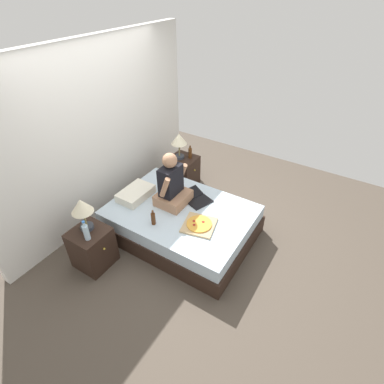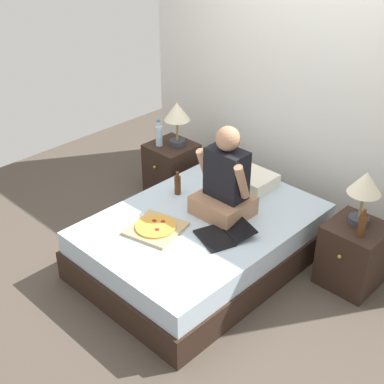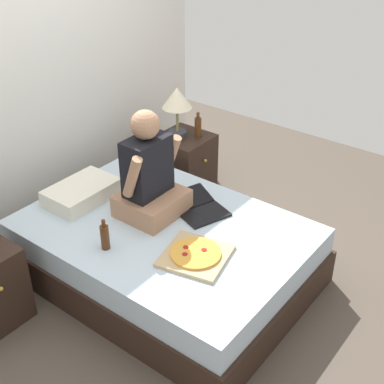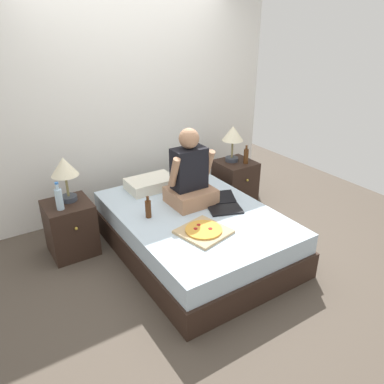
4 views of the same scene
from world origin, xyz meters
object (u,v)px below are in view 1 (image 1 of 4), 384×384
Objects in this scene: bed at (181,222)px; lamp_on_right_nightstand at (179,141)px; beer_bottle at (190,153)px; laptop at (197,199)px; person_seated at (172,186)px; water_bottle at (86,232)px; lamp_on_left_nightstand at (82,208)px; beer_bottle_on_bed at (153,218)px; nightstand_left at (92,247)px; nightstand_right at (183,172)px; pizza_box at (199,225)px.

lamp_on_right_nightstand is at bearing 34.65° from bed.
lamp_on_right_nightstand is 0.29m from beer_bottle.
lamp_on_right_nightstand is 1.15m from laptop.
beer_bottle reaches higher than bed.
laptop is at bearing -51.29° from person_seated.
lamp_on_right_nightstand is at bearing 3.72° from water_bottle.
lamp_on_left_nightstand is 2.05× the size of beer_bottle_on_bed.
person_seated is at bearing -151.41° from lamp_on_right_nightstand.
water_bottle is at bearing 148.53° from beer_bottle_on_bed.
nightstand_left reaches higher than bed.
nightstand_left is 2.00× the size of water_bottle.
beer_bottle_on_bed is (0.62, -0.52, 0.27)m from nightstand_left.
lamp_on_left_nightstand is 1.63× the size of water_bottle.
beer_bottle_on_bed reaches higher than nightstand_right.
nightstand_right reaches higher than pizza_box.
lamp_on_right_nightstand is 0.94× the size of pizza_box.
nightstand_right is (2.06, -0.05, -0.60)m from lamp_on_left_nightstand.
nightstand_left reaches higher than pizza_box.
nightstand_left and nightstand_right have the same top height.
lamp_on_right_nightstand reaches higher than water_bottle.
laptop is 0.54m from pizza_box.
nightstand_left is 1.39m from pizza_box.
pizza_box is (-1.20, -1.04, 0.20)m from nightstand_right.
lamp_on_right_nightstand is 1.09m from person_seated.
beer_bottle_on_bed is at bearing -164.88° from beer_bottle.
beer_bottle is 1.11m from person_seated.
beer_bottle_on_bed reaches higher than bed.
nightstand_left is at bearing 130.89° from pizza_box.
beer_bottle is at bearing 15.12° from beer_bottle_on_bed.
beer_bottle is (2.13, -0.15, -0.23)m from lamp_on_left_nightstand.
nightstand_right is 1.60m from pizza_box.
beer_bottle is (0.07, -0.10, 0.37)m from nightstand_right.
pizza_box reaches higher than bed.
water_bottle is at bearing -176.28° from lamp_on_right_nightstand.
nightstand_right is (2.18, 0.09, -0.39)m from water_bottle.
water_bottle is (-1.13, 0.57, 0.44)m from bed.
nightstand_left is 1.11× the size of laptop.
water_bottle is at bearing 153.43° from bed.
lamp_on_left_nightstand is 1.96× the size of beer_bottle.
lamp_on_left_nightstand is 0.88m from beer_bottle_on_bed.
nightstand_left is at bearing 48.35° from water_bottle.
lamp_on_left_nightstand is at bearing 154.53° from person_seated.
beer_bottle is at bearing -2.63° from nightstand_left.
lamp_on_left_nightstand reaches higher than beer_bottle_on_bed.
lamp_on_left_nightstand is at bearing 178.61° from nightstand_right.
beer_bottle_on_bed is (-0.43, 0.14, 0.32)m from bed.
beer_bottle is 1.61m from beer_bottle_on_bed.
person_seated is (-0.95, -0.52, -0.14)m from lamp_on_right_nightstand.
lamp_on_left_nightstand is at bearing 135.59° from beer_bottle_on_bed.
nightstand_left is 0.85m from beer_bottle_on_bed.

